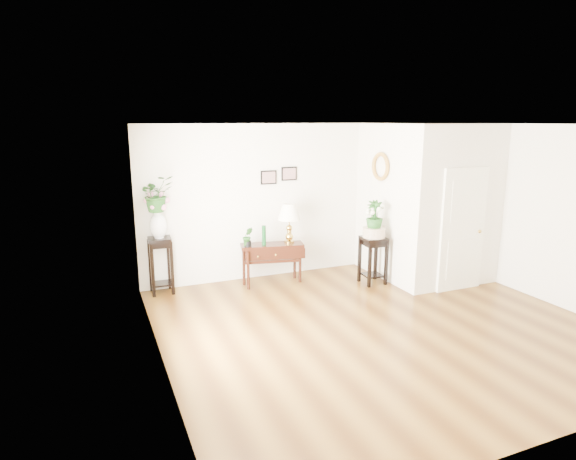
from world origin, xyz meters
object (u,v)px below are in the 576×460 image
table_lamp (289,223)px  plant_stand_b (373,260)px  console_table (272,264)px  plant_stand_a (161,265)px

table_lamp → plant_stand_b: bearing=-26.5°
table_lamp → console_table: bearing=180.0°
table_lamp → plant_stand_a: size_ratio=0.73×
console_table → table_lamp: 0.79m
plant_stand_a → console_table: bearing=-8.6°
plant_stand_a → plant_stand_b: 3.68m
table_lamp → plant_stand_b: 1.63m
plant_stand_a → plant_stand_b: (3.55, -0.95, -0.05)m
table_lamp → plant_stand_a: table_lamp is taller
console_table → plant_stand_a: bearing=-176.0°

